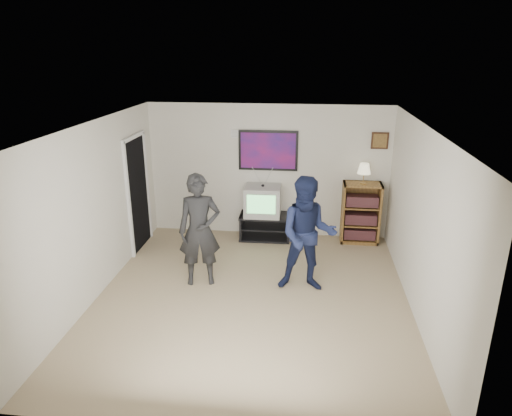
% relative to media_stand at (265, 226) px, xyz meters
% --- Properties ---
extents(room_shell, '(4.51, 5.00, 2.51)m').
position_rel_media_stand_xyz_m(room_shell, '(0.03, -1.88, 1.01)').
color(room_shell, '#92795C').
rests_on(room_shell, ground).
extents(media_stand, '(0.96, 0.54, 0.47)m').
position_rel_media_stand_xyz_m(media_stand, '(0.00, 0.00, 0.00)').
color(media_stand, black).
rests_on(media_stand, room_shell).
extents(crt_television, '(0.67, 0.57, 0.56)m').
position_rel_media_stand_xyz_m(crt_television, '(-0.05, 0.00, 0.52)').
color(crt_television, '#A6A8A2').
rests_on(crt_television, media_stand).
extents(bookshelf, '(0.69, 0.40, 1.14)m').
position_rel_media_stand_xyz_m(bookshelf, '(1.77, 0.05, 0.33)').
color(bookshelf, '#57341A').
rests_on(bookshelf, room_shell).
extents(table_lamp, '(0.24, 0.24, 0.38)m').
position_rel_media_stand_xyz_m(table_lamp, '(1.76, 0.02, 1.09)').
color(table_lamp, '#FFF4C1').
rests_on(table_lamp, bookshelf).
extents(person_tall, '(0.71, 0.55, 1.73)m').
position_rel_media_stand_xyz_m(person_tall, '(-0.81, -1.83, 0.63)').
color(person_tall, black).
rests_on(person_tall, room_shell).
extents(person_short, '(0.86, 0.68, 1.75)m').
position_rel_media_stand_xyz_m(person_short, '(0.80, -1.85, 0.64)').
color(person_short, '#161D3E').
rests_on(person_short, room_shell).
extents(controller_left, '(0.03, 0.11, 0.03)m').
position_rel_media_stand_xyz_m(controller_left, '(-0.84, -1.65, 0.96)').
color(controller_left, white).
rests_on(controller_left, person_tall).
extents(controller_right, '(0.07, 0.12, 0.03)m').
position_rel_media_stand_xyz_m(controller_right, '(0.82, -1.62, 0.88)').
color(controller_right, white).
rests_on(controller_right, person_short).
extents(poster, '(1.10, 0.03, 0.75)m').
position_rel_media_stand_xyz_m(poster, '(0.03, 0.25, 1.41)').
color(poster, black).
rests_on(poster, room_shell).
extents(air_vent, '(0.28, 0.02, 0.14)m').
position_rel_media_stand_xyz_m(air_vent, '(-0.52, 0.25, 1.71)').
color(air_vent, white).
rests_on(air_vent, room_shell).
extents(small_picture, '(0.30, 0.03, 0.30)m').
position_rel_media_stand_xyz_m(small_picture, '(2.03, 0.25, 1.64)').
color(small_picture, black).
rests_on(small_picture, room_shell).
extents(doorway, '(0.03, 0.85, 2.00)m').
position_rel_media_stand_xyz_m(doorway, '(-2.21, -0.63, 0.76)').
color(doorway, black).
rests_on(doorway, room_shell).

